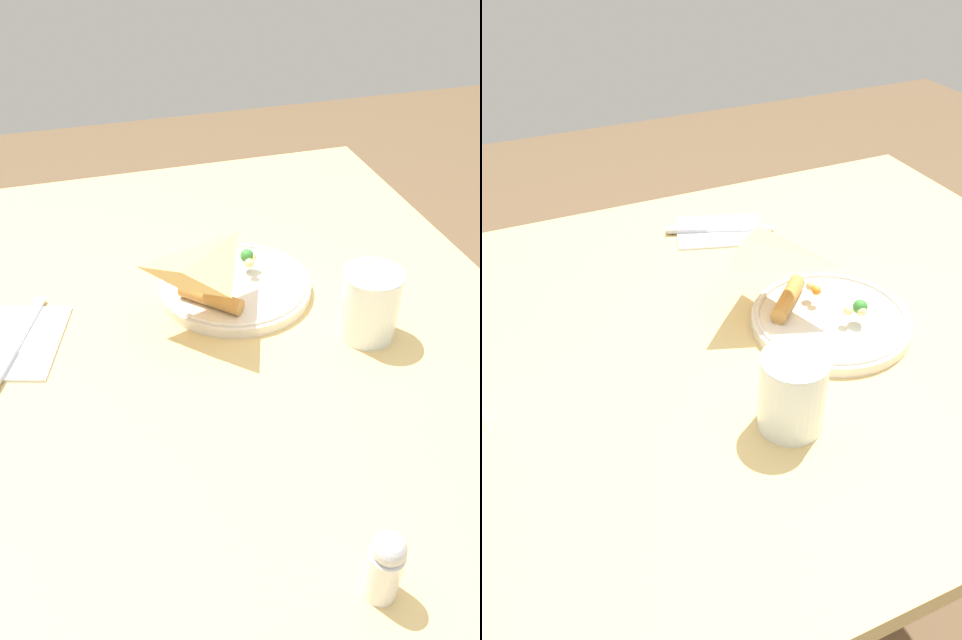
{
  "view_description": "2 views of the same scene",
  "coord_description": "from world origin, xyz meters",
  "views": [
    {
      "loc": [
        -0.58,
        0.17,
        1.31
      ],
      "look_at": [
        0.03,
        -0.02,
        0.81
      ],
      "focal_mm": 35.0,
      "sensor_mm": 36.0,
      "label": 1
    },
    {
      "loc": [
        -0.27,
        -0.65,
        1.31
      ],
      "look_at": [
        0.0,
        -0.04,
        0.81
      ],
      "focal_mm": 35.0,
      "sensor_mm": 36.0,
      "label": 2
    }
  ],
  "objects": [
    {
      "name": "milk_glass",
      "position": [
        0.02,
        -0.2,
        0.8
      ],
      "size": [
        0.08,
        0.08,
        0.1
      ],
      "color": "white",
      "rests_on": "dining_table"
    },
    {
      "name": "butter_knife",
      "position": [
        0.13,
        0.28,
        0.77
      ],
      "size": [
        0.19,
        0.09,
        0.01
      ],
      "rotation": [
        0.0,
        0.0,
        -0.37
      ],
      "color": "#B2B2B7",
      "rests_on": "napkin_folded"
    },
    {
      "name": "dining_table",
      "position": [
        0.0,
        0.0,
        0.66
      ],
      "size": [
        1.28,
        0.89,
        0.76
      ],
      "color": "#DBB770",
      "rests_on": "ground_plane"
    },
    {
      "name": "napkin_folded",
      "position": [
        0.14,
        0.27,
        0.76
      ],
      "size": [
        0.18,
        0.16,
        0.0
      ],
      "rotation": [
        0.0,
        0.0,
        -0.3
      ],
      "color": "silver",
      "rests_on": "dining_table"
    },
    {
      "name": "salt_shaker",
      "position": [
        -0.33,
        -0.04,
        0.8
      ],
      "size": [
        0.03,
        0.03,
        0.09
      ],
      "color": "silver",
      "rests_on": "dining_table"
    },
    {
      "name": "plate_pizza",
      "position": [
        0.17,
        -0.05,
        0.77
      ],
      "size": [
        0.23,
        0.23,
        0.05
      ],
      "color": "silver",
      "rests_on": "dining_table"
    },
    {
      "name": "ground_plane",
      "position": [
        0.0,
        0.0,
        0.0
      ],
      "size": [
        6.0,
        6.0,
        0.0
      ],
      "primitive_type": "plane",
      "color": "brown"
    }
  ]
}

